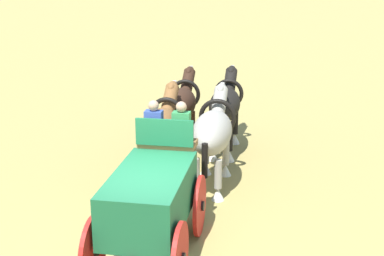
# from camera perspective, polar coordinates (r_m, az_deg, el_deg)

# --- Properties ---
(ground_plane) EXTENTS (220.00, 220.00, 0.00)m
(ground_plane) POSITION_cam_1_polar(r_m,az_deg,el_deg) (10.75, -4.20, -13.01)
(ground_plane) COLOR #9E8C4C
(show_wagon) EXTENTS (5.56, 1.74, 2.64)m
(show_wagon) POSITION_cam_1_polar(r_m,az_deg,el_deg) (10.38, -4.09, -6.94)
(show_wagon) COLOR #195B38
(show_wagon) RESTS_ON ground
(draft_horse_rear_near) EXTENTS (3.01, 0.93, 2.25)m
(draft_horse_rear_near) POSITION_cam_1_polar(r_m,az_deg,el_deg) (13.60, -3.27, -0.07)
(draft_horse_rear_near) COLOR brown
(draft_horse_rear_near) RESTS_ON ground
(draft_horse_rear_off) EXTENTS (3.26, 1.00, 2.21)m
(draft_horse_rear_off) POSITION_cam_1_polar(r_m,az_deg,el_deg) (13.37, 2.16, -0.46)
(draft_horse_rear_off) COLOR #9E998E
(draft_horse_rear_off) RESTS_ON ground
(draft_horse_lead_near) EXTENTS (3.00, 0.94, 2.16)m
(draft_horse_lead_near) POSITION_cam_1_polar(r_m,az_deg,el_deg) (16.06, -1.16, 2.38)
(draft_horse_lead_near) COLOR #331E14
(draft_horse_lead_near) RESTS_ON ground
(draft_horse_lead_off) EXTENTS (3.25, 0.92, 2.21)m
(draft_horse_lead_off) POSITION_cam_1_polar(r_m,az_deg,el_deg) (15.86, 3.46, 2.33)
(draft_horse_lead_off) COLOR black
(draft_horse_lead_off) RESTS_ON ground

